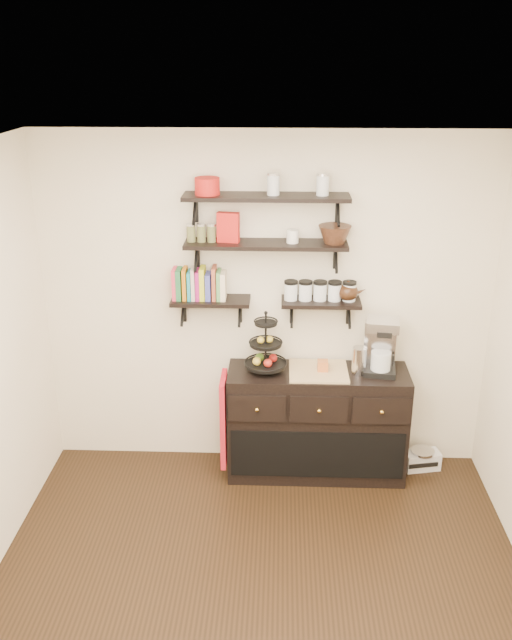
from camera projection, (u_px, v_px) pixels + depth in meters
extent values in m
plane|color=black|center=(258.00, 610.00, 4.16)|extent=(3.50, 3.50, 0.00)
cube|color=white|center=(258.00, 167.00, 3.17)|extent=(3.50, 3.50, 0.02)
cube|color=white|center=(266.00, 306.00, 5.29)|extent=(3.50, 0.02, 2.70)
cube|color=black|center=(266.00, 197.00, 4.84)|extent=(1.20, 0.27, 0.03)
cube|color=black|center=(196.00, 209.00, 5.01)|extent=(0.02, 0.03, 0.20)
cube|color=black|center=(337.00, 210.00, 4.98)|extent=(0.02, 0.03, 0.20)
cube|color=black|center=(266.00, 244.00, 4.97)|extent=(1.20, 0.27, 0.03)
cube|color=black|center=(198.00, 254.00, 5.14)|extent=(0.02, 0.03, 0.20)
cube|color=black|center=(335.00, 256.00, 5.11)|extent=(0.02, 0.03, 0.20)
cube|color=black|center=(211.00, 301.00, 5.16)|extent=(0.60, 0.25, 0.03)
cube|color=black|center=(185.00, 309.00, 5.31)|extent=(0.02, 0.03, 0.20)
cube|color=black|center=(240.00, 310.00, 5.30)|extent=(0.03, 0.03, 0.20)
cube|color=black|center=(321.00, 302.00, 5.13)|extent=(0.60, 0.25, 0.03)
cube|color=black|center=(292.00, 311.00, 5.28)|extent=(0.03, 0.03, 0.20)
cube|color=black|center=(348.00, 311.00, 5.27)|extent=(0.02, 0.03, 0.20)
cube|color=#DB344E|center=(177.00, 286.00, 5.13)|extent=(0.02, 0.15, 0.20)
cube|color=#24693A|center=(181.00, 283.00, 5.12)|extent=(0.03, 0.15, 0.24)
cube|color=#C16D11|center=(186.00, 285.00, 5.13)|extent=(0.04, 0.15, 0.21)
cube|color=teal|center=(191.00, 283.00, 5.12)|extent=(0.03, 0.15, 0.25)
cube|color=beige|center=(195.00, 285.00, 5.12)|extent=(0.03, 0.15, 0.22)
cube|color=#A91A6C|center=(200.00, 282.00, 5.11)|extent=(0.04, 0.15, 0.26)
cube|color=#C4CC21|center=(205.00, 284.00, 5.12)|extent=(0.03, 0.15, 0.23)
cube|color=#40459F|center=(210.00, 286.00, 5.12)|extent=(0.03, 0.15, 0.20)
cube|color=#A34B32|center=(215.00, 284.00, 5.11)|extent=(0.04, 0.15, 0.24)
cube|color=#579751|center=(221.00, 286.00, 5.12)|extent=(0.03, 0.15, 0.21)
cube|color=beige|center=(225.00, 283.00, 5.11)|extent=(0.03, 0.15, 0.25)
cylinder|color=silver|center=(291.00, 292.00, 5.11)|extent=(0.10, 0.10, 0.13)
cylinder|color=silver|center=(305.00, 292.00, 5.11)|extent=(0.10, 0.10, 0.13)
cylinder|color=silver|center=(320.00, 292.00, 5.11)|extent=(0.10, 0.10, 0.13)
cylinder|color=silver|center=(335.00, 292.00, 5.10)|extent=(0.10, 0.10, 0.13)
cylinder|color=silver|center=(349.00, 292.00, 5.10)|extent=(0.10, 0.10, 0.13)
cube|color=black|center=(317.00, 423.00, 5.39)|extent=(1.40, 0.45, 0.90)
cube|color=tan|center=(318.00, 371.00, 5.22)|extent=(0.45, 0.41, 0.02)
sphere|color=gold|center=(257.00, 410.00, 5.08)|extent=(0.04, 0.04, 0.04)
sphere|color=gold|center=(319.00, 411.00, 5.06)|extent=(0.04, 0.04, 0.04)
sphere|color=gold|center=(382.00, 412.00, 5.05)|extent=(0.04, 0.04, 0.04)
cylinder|color=black|center=(266.00, 343.00, 5.15)|extent=(0.02, 0.02, 0.47)
cylinder|color=black|center=(266.00, 364.00, 5.22)|extent=(0.32, 0.32, 0.01)
cylinder|color=black|center=(266.00, 344.00, 5.16)|extent=(0.25, 0.25, 0.02)
cylinder|color=black|center=(266.00, 323.00, 5.09)|extent=(0.17, 0.17, 0.02)
sphere|color=#B21914|center=(273.00, 358.00, 5.24)|extent=(0.07, 0.07, 0.07)
sphere|color=gold|center=(261.00, 340.00, 5.15)|extent=(0.06, 0.06, 0.06)
cube|color=#BD622B|center=(323.00, 365.00, 5.20)|extent=(0.08, 0.08, 0.08)
cube|color=black|center=(379.00, 370.00, 5.20)|extent=(0.27, 0.25, 0.04)
cube|color=silver|center=(380.00, 344.00, 5.20)|extent=(0.25, 0.12, 0.37)
cube|color=silver|center=(383.00, 324.00, 5.06)|extent=(0.27, 0.25, 0.08)
cylinder|color=silver|center=(381.00, 361.00, 5.15)|extent=(0.17, 0.17, 0.14)
cylinder|color=silver|center=(359.00, 361.00, 5.16)|extent=(0.11, 0.11, 0.22)
cube|color=#B21315|center=(224.00, 419.00, 5.30)|extent=(0.04, 0.31, 0.73)
cube|color=silver|center=(422.00, 460.00, 5.56)|extent=(0.31, 0.20, 0.15)
cylinder|color=silver|center=(423.00, 451.00, 5.53)|extent=(0.22, 0.22, 0.02)
cube|color=black|center=(424.00, 465.00, 5.49)|extent=(0.24, 0.06, 0.04)
cube|color=red|center=(228.00, 227.00, 4.93)|extent=(0.17, 0.09, 0.22)
cylinder|color=white|center=(293.00, 236.00, 4.94)|extent=(0.09, 0.09, 0.10)
cylinder|color=red|center=(207.00, 186.00, 4.83)|extent=(0.18, 0.18, 0.12)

